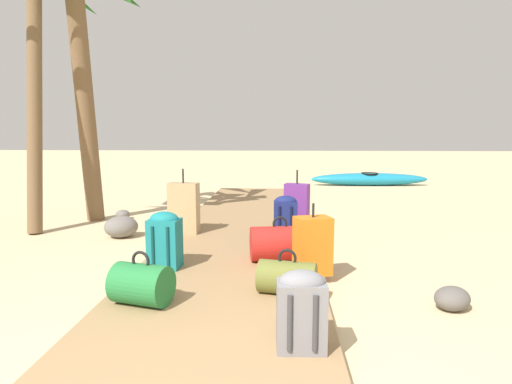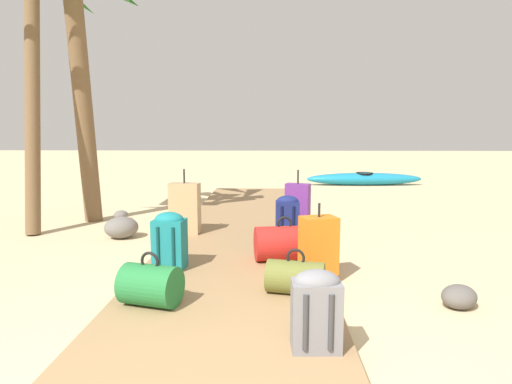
{
  "view_description": "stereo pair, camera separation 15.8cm",
  "coord_description": "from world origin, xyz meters",
  "px_view_note": "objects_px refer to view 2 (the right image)",
  "views": [
    {
      "loc": [
        0.54,
        -1.7,
        1.47
      ],
      "look_at": [
        0.17,
        4.97,
        0.55
      ],
      "focal_mm": 30.38,
      "sensor_mm": 36.0,
      "label": 1
    },
    {
      "loc": [
        0.38,
        -1.7,
        1.47
      ],
      "look_at": [
        0.17,
        4.97,
        0.55
      ],
      "focal_mm": 30.38,
      "sensor_mm": 36.0,
      "label": 2
    }
  ],
  "objects_px": {
    "duffel_bag_green": "(151,285)",
    "backpack_grey": "(316,308)",
    "backpack_teal": "(170,239)",
    "suitcase_purple": "(298,207)",
    "suitcase_tan": "(185,208)",
    "duffel_bag_red": "(284,243)",
    "palm_tree_far_left": "(77,7)",
    "kayak": "(364,179)",
    "suitcase_orange": "(318,245)",
    "duffel_bag_olive": "(295,277)",
    "backpack_navy": "(287,216)"
  },
  "relations": [
    {
      "from": "duffel_bag_green",
      "to": "backpack_grey",
      "type": "bearing_deg",
      "value": -28.37
    },
    {
      "from": "backpack_teal",
      "to": "suitcase_purple",
      "type": "xyz_separation_m",
      "value": [
        1.42,
        1.82,
        0.03
      ]
    },
    {
      "from": "backpack_grey",
      "to": "suitcase_tan",
      "type": "height_order",
      "value": "suitcase_tan"
    },
    {
      "from": "duffel_bag_green",
      "to": "suitcase_tan",
      "type": "bearing_deg",
      "value": 94.76
    },
    {
      "from": "duffel_bag_red",
      "to": "duffel_bag_green",
      "type": "distance_m",
      "value": 1.71
    },
    {
      "from": "backpack_grey",
      "to": "palm_tree_far_left",
      "type": "xyz_separation_m",
      "value": [
        -3.27,
        4.23,
        3.02
      ]
    },
    {
      "from": "backpack_grey",
      "to": "duffel_bag_red",
      "type": "bearing_deg",
      "value": 94.02
    },
    {
      "from": "suitcase_tan",
      "to": "kayak",
      "type": "bearing_deg",
      "value": 58.82
    },
    {
      "from": "suitcase_orange",
      "to": "duffel_bag_green",
      "type": "relative_size",
      "value": 1.35
    },
    {
      "from": "backpack_teal",
      "to": "suitcase_purple",
      "type": "distance_m",
      "value": 2.31
    },
    {
      "from": "duffel_bag_olive",
      "to": "backpack_teal",
      "type": "relative_size",
      "value": 0.92
    },
    {
      "from": "palm_tree_far_left",
      "to": "kayak",
      "type": "bearing_deg",
      "value": 43.29
    },
    {
      "from": "duffel_bag_olive",
      "to": "kayak",
      "type": "distance_m",
      "value": 8.89
    },
    {
      "from": "kayak",
      "to": "backpack_navy",
      "type": "bearing_deg",
      "value": -110.16
    },
    {
      "from": "backpack_grey",
      "to": "duffel_bag_olive",
      "type": "xyz_separation_m",
      "value": [
        -0.07,
        0.97,
        -0.13
      ]
    },
    {
      "from": "suitcase_orange",
      "to": "kayak",
      "type": "relative_size",
      "value": 0.22
    },
    {
      "from": "suitcase_tan",
      "to": "kayak",
      "type": "xyz_separation_m",
      "value": [
        3.83,
        6.32,
        -0.25
      ]
    },
    {
      "from": "duffel_bag_red",
      "to": "duffel_bag_olive",
      "type": "height_order",
      "value": "duffel_bag_red"
    },
    {
      "from": "duffel_bag_olive",
      "to": "backpack_teal",
      "type": "bearing_deg",
      "value": 151.95
    },
    {
      "from": "backpack_navy",
      "to": "suitcase_purple",
      "type": "distance_m",
      "value": 0.56
    },
    {
      "from": "backpack_navy",
      "to": "palm_tree_far_left",
      "type": "xyz_separation_m",
      "value": [
        -3.2,
        1.3,
        2.99
      ]
    },
    {
      "from": "suitcase_orange",
      "to": "suitcase_purple",
      "type": "height_order",
      "value": "suitcase_purple"
    },
    {
      "from": "backpack_teal",
      "to": "suitcase_tan",
      "type": "distance_m",
      "value": 1.57
    },
    {
      "from": "suitcase_purple",
      "to": "duffel_bag_olive",
      "type": "bearing_deg",
      "value": -94.04
    },
    {
      "from": "backpack_teal",
      "to": "suitcase_tan",
      "type": "relative_size",
      "value": 0.66
    },
    {
      "from": "duffel_bag_olive",
      "to": "kayak",
      "type": "relative_size",
      "value": 0.17
    },
    {
      "from": "backpack_grey",
      "to": "backpack_teal",
      "type": "distance_m",
      "value": 2.11
    },
    {
      "from": "backpack_teal",
      "to": "suitcase_tan",
      "type": "bearing_deg",
      "value": 95.38
    },
    {
      "from": "duffel_bag_green",
      "to": "backpack_teal",
      "type": "bearing_deg",
      "value": 93.76
    },
    {
      "from": "kayak",
      "to": "suitcase_tan",
      "type": "bearing_deg",
      "value": -121.18
    },
    {
      "from": "backpack_teal",
      "to": "palm_tree_far_left",
      "type": "relative_size",
      "value": 0.14
    },
    {
      "from": "backpack_grey",
      "to": "suitcase_orange",
      "type": "bearing_deg",
      "value": 83.12
    },
    {
      "from": "backpack_navy",
      "to": "kayak",
      "type": "bearing_deg",
      "value": 69.84
    },
    {
      "from": "backpack_grey",
      "to": "palm_tree_far_left",
      "type": "height_order",
      "value": "palm_tree_far_left"
    },
    {
      "from": "duffel_bag_olive",
      "to": "backpack_teal",
      "type": "height_order",
      "value": "backpack_teal"
    },
    {
      "from": "backpack_grey",
      "to": "duffel_bag_green",
      "type": "height_order",
      "value": "backpack_grey"
    },
    {
      "from": "backpack_teal",
      "to": "duffel_bag_green",
      "type": "bearing_deg",
      "value": -86.24
    },
    {
      "from": "backpack_teal",
      "to": "suitcase_orange",
      "type": "bearing_deg",
      "value": -4.43
    },
    {
      "from": "duffel_bag_red",
      "to": "duffel_bag_green",
      "type": "height_order",
      "value": "duffel_bag_red"
    },
    {
      "from": "suitcase_tan",
      "to": "backpack_grey",
      "type": "bearing_deg",
      "value": -65.34
    },
    {
      "from": "duffel_bag_green",
      "to": "backpack_navy",
      "type": "height_order",
      "value": "backpack_navy"
    },
    {
      "from": "kayak",
      "to": "duffel_bag_green",
      "type": "bearing_deg",
      "value": -112.24
    },
    {
      "from": "backpack_navy",
      "to": "backpack_teal",
      "type": "distance_m",
      "value": 1.8
    },
    {
      "from": "backpack_grey",
      "to": "duffel_bag_green",
      "type": "xyz_separation_m",
      "value": [
        -1.26,
        0.68,
        -0.11
      ]
    },
    {
      "from": "duffel_bag_red",
      "to": "duffel_bag_olive",
      "type": "distance_m",
      "value": 1.0
    },
    {
      "from": "backpack_navy",
      "to": "kayak",
      "type": "height_order",
      "value": "backpack_navy"
    },
    {
      "from": "backpack_teal",
      "to": "duffel_bag_red",
      "type": "bearing_deg",
      "value": 15.51
    },
    {
      "from": "backpack_navy",
      "to": "suitcase_purple",
      "type": "xyz_separation_m",
      "value": [
        0.17,
        0.53,
        0.03
      ]
    },
    {
      "from": "backpack_navy",
      "to": "palm_tree_far_left",
      "type": "height_order",
      "value": "palm_tree_far_left"
    },
    {
      "from": "backpack_teal",
      "to": "kayak",
      "type": "distance_m",
      "value": 8.71
    }
  ]
}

